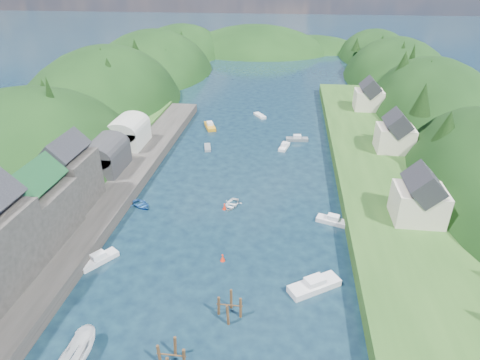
# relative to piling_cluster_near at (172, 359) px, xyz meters

# --- Properties ---
(ground) EXTENTS (600.00, 600.00, 0.00)m
(ground) POSITION_rel_piling_cluster_near_xyz_m (2.71, 55.02, -1.07)
(ground) COLOR black
(ground) RESTS_ON ground
(hillside_left) EXTENTS (44.00, 245.56, 52.00)m
(hillside_left) POSITION_rel_piling_cluster_near_xyz_m (-42.29, 80.02, -9.10)
(hillside_left) COLOR black
(hillside_left) RESTS_ON ground
(hillside_right) EXTENTS (36.00, 245.56, 48.00)m
(hillside_right) POSITION_rel_piling_cluster_near_xyz_m (47.71, 80.02, -8.48)
(hillside_right) COLOR black
(hillside_right) RESTS_ON ground
(far_hills) EXTENTS (103.00, 68.00, 44.00)m
(far_hills) POSITION_rel_piling_cluster_near_xyz_m (3.92, 179.02, -11.87)
(far_hills) COLOR black
(far_hills) RESTS_ON ground
(hill_trees) EXTENTS (89.85, 149.85, 12.60)m
(hill_trees) POSITION_rel_piling_cluster_near_xyz_m (2.77, 69.72, 10.12)
(hill_trees) COLOR black
(hill_trees) RESTS_ON ground
(quay_left) EXTENTS (12.00, 110.00, 2.00)m
(quay_left) POSITION_rel_piling_cluster_near_xyz_m (-21.29, 25.02, -0.07)
(quay_left) COLOR #2D2B28
(quay_left) RESTS_ON ground
(terrace_left_grass) EXTENTS (12.00, 110.00, 2.50)m
(terrace_left_grass) POSITION_rel_piling_cluster_near_xyz_m (-28.29, 25.02, 0.18)
(terrace_left_grass) COLOR #234719
(terrace_left_grass) RESTS_ON ground
(quayside_buildings) EXTENTS (8.00, 35.84, 12.90)m
(quayside_buildings) POSITION_rel_piling_cluster_near_xyz_m (-23.29, 11.41, 6.02)
(quayside_buildings) COLOR #2D2B28
(quayside_buildings) RESTS_ON quay_left
(boat_sheds) EXTENTS (7.00, 21.00, 7.50)m
(boat_sheds) POSITION_rel_piling_cluster_near_xyz_m (-23.29, 44.02, 4.20)
(boat_sheds) COLOR #2D2D30
(boat_sheds) RESTS_ON quay_left
(terrace_right) EXTENTS (16.00, 120.00, 2.40)m
(terrace_right) POSITION_rel_piling_cluster_near_xyz_m (27.71, 45.02, 0.13)
(terrace_right) COLOR #234719
(terrace_right) RESTS_ON ground
(right_bank_cottages) EXTENTS (9.00, 59.24, 8.41)m
(right_bank_cottages) POSITION_rel_piling_cluster_near_xyz_m (30.71, 53.35, 4.77)
(right_bank_cottages) COLOR beige
(right_bank_cottages) RESTS_ON terrace_right
(piling_cluster_near) EXTENTS (3.00, 2.82, 3.28)m
(piling_cluster_near) POSITION_rel_piling_cluster_near_xyz_m (0.00, 0.00, 0.00)
(piling_cluster_near) COLOR #382314
(piling_cluster_near) RESTS_ON ground
(piling_cluster_far) EXTENTS (3.02, 2.84, 3.26)m
(piling_cluster_far) POSITION_rel_piling_cluster_near_xyz_m (4.73, 7.27, -0.01)
(piling_cluster_far) COLOR #382314
(piling_cluster_far) RESTS_ON ground
(channel_buoy_near) EXTENTS (0.70, 0.70, 1.10)m
(channel_buoy_near) POSITION_rel_piling_cluster_near_xyz_m (2.35, 16.79, -0.59)
(channel_buoy_near) COLOR red
(channel_buoy_near) RESTS_ON ground
(channel_buoy_far) EXTENTS (0.70, 0.70, 1.10)m
(channel_buoy_far) POSITION_rel_piling_cluster_near_xyz_m (0.52, 29.91, -0.59)
(channel_buoy_far) COLOR red
(channel_buoy_far) RESTS_ON ground
(moored_boats) EXTENTS (37.22, 85.27, 2.37)m
(moored_boats) POSITION_rel_piling_cluster_near_xyz_m (-0.57, 22.62, -0.46)
(moored_boats) COLOR white
(moored_boats) RESTS_ON ground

